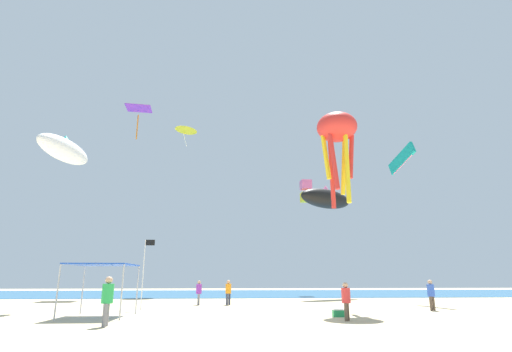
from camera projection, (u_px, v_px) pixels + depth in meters
The scene contains 17 objects.
ground at pixel (267, 319), 18.43m from camera, with size 110.00×110.00×0.10m, color #D1BA8C.
ocean_strip at pixel (241, 293), 48.44m from camera, with size 110.00×25.24×0.03m, color #28608C.
canopy_tent at pixel (103, 267), 19.63m from camera, with size 2.95×3.32×2.54m.
person_near_tent at pixel (228, 290), 27.72m from camera, with size 0.41×0.41×1.71m.
person_leftmost at pixel (431, 292), 22.96m from camera, with size 0.42×0.42×1.75m.
person_central at pixel (107, 297), 15.47m from camera, with size 0.46×0.51×1.92m.
person_rightmost at pixel (199, 291), 27.71m from camera, with size 0.40×0.45×1.68m.
person_far_shore at pixel (346, 298), 17.50m from camera, with size 0.40×0.40×1.67m.
banner_flag at pixel (145, 268), 23.74m from camera, with size 0.61×0.06×4.17m.
cooler_box at pixel (339, 313), 19.10m from camera, with size 0.57×0.37×0.35m.
kite_inflatable_white at pixel (64, 150), 25.08m from camera, with size 2.56×5.12×1.80m.
kite_parafoil_teal at pixel (402, 159), 33.76m from camera, with size 0.98×3.58×2.18m.
kite_octopus_red at pixel (337, 132), 25.63m from camera, with size 3.06×3.06×6.26m.
kite_delta_yellow at pixel (186, 129), 50.06m from camera, with size 3.49×3.47×2.41m.
kite_box_pink at pixel (306, 191), 47.60m from camera, with size 1.34×1.34×2.67m.
kite_diamond_purple at pixel (139, 110), 46.62m from camera, with size 3.22×3.21×4.14m.
kite_inflatable_black at pixel (326, 199), 39.96m from camera, with size 6.90×5.43×2.56m.
Camera 1 is at (-1.99, -19.47, 1.85)m, focal length 27.19 mm.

